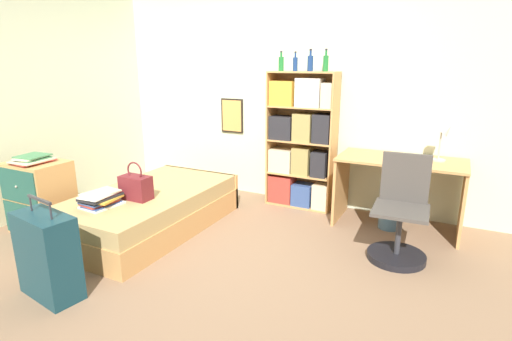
{
  "coord_description": "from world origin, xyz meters",
  "views": [
    {
      "loc": [
        2.1,
        -3.07,
        1.76
      ],
      "look_at": [
        0.46,
        0.19,
        0.75
      ],
      "focal_mm": 28.0,
      "sensor_mm": 36.0,
      "label": 1
    }
  ],
  "objects_px": {
    "book_stack_on_bed": "(101,199)",
    "bottle_brown": "(295,64)",
    "bed": "(151,209)",
    "bottle_blue": "(326,63)",
    "waste_bin": "(390,216)",
    "handbag": "(136,187)",
    "suitcase": "(48,256)",
    "dresser": "(41,197)",
    "bookcase": "(301,144)",
    "desk": "(400,180)",
    "desk_lamp": "(445,135)",
    "bottle_clear": "(310,63)",
    "bottle_green": "(281,63)",
    "magazine_pile_on_dresser": "(33,159)",
    "desk_chair": "(399,227)"
  },
  "relations": [
    {
      "from": "dresser",
      "to": "bookcase",
      "type": "distance_m",
      "value": 2.95
    },
    {
      "from": "desk",
      "to": "desk_lamp",
      "type": "height_order",
      "value": "desk_lamp"
    },
    {
      "from": "book_stack_on_bed",
      "to": "bottle_brown",
      "type": "relative_size",
      "value": 1.73
    },
    {
      "from": "magazine_pile_on_dresser",
      "to": "bottle_brown",
      "type": "xyz_separation_m",
      "value": [
        2.06,
        1.98,
        0.94
      ]
    },
    {
      "from": "bottle_clear",
      "to": "handbag",
      "type": "bearing_deg",
      "value": -125.63
    },
    {
      "from": "bottle_green",
      "to": "desk_chair",
      "type": "bearing_deg",
      "value": -29.45
    },
    {
      "from": "book_stack_on_bed",
      "to": "bottle_blue",
      "type": "bearing_deg",
      "value": 52.13
    },
    {
      "from": "book_stack_on_bed",
      "to": "bottle_blue",
      "type": "xyz_separation_m",
      "value": [
        1.53,
        1.97,
        1.24
      ]
    },
    {
      "from": "bed",
      "to": "magazine_pile_on_dresser",
      "type": "height_order",
      "value": "magazine_pile_on_dresser"
    },
    {
      "from": "handbag",
      "to": "bottle_green",
      "type": "distance_m",
      "value": 2.19
    },
    {
      "from": "handbag",
      "to": "bottle_brown",
      "type": "distance_m",
      "value": 2.27
    },
    {
      "from": "bed",
      "to": "desk",
      "type": "xyz_separation_m",
      "value": [
        2.37,
        1.22,
        0.33
      ]
    },
    {
      "from": "dresser",
      "to": "magazine_pile_on_dresser",
      "type": "height_order",
      "value": "magazine_pile_on_dresser"
    },
    {
      "from": "handbag",
      "to": "dresser",
      "type": "relative_size",
      "value": 0.51
    },
    {
      "from": "suitcase",
      "to": "waste_bin",
      "type": "xyz_separation_m",
      "value": [
        2.12,
        2.51,
        -0.2
      ]
    },
    {
      "from": "bed",
      "to": "bottle_green",
      "type": "relative_size",
      "value": 8.43
    },
    {
      "from": "bed",
      "to": "dresser",
      "type": "bearing_deg",
      "value": -150.37
    },
    {
      "from": "bottle_clear",
      "to": "magazine_pile_on_dresser",
      "type": "bearing_deg",
      "value": -138.37
    },
    {
      "from": "suitcase",
      "to": "bottle_brown",
      "type": "relative_size",
      "value": 3.56
    },
    {
      "from": "bottle_blue",
      "to": "desk_chair",
      "type": "distance_m",
      "value": 1.99
    },
    {
      "from": "bottle_green",
      "to": "bookcase",
      "type": "bearing_deg",
      "value": 0.47
    },
    {
      "from": "desk_chair",
      "to": "waste_bin",
      "type": "xyz_separation_m",
      "value": [
        -0.17,
        0.66,
        -0.17
      ]
    },
    {
      "from": "suitcase",
      "to": "bottle_green",
      "type": "distance_m",
      "value": 3.16
    },
    {
      "from": "book_stack_on_bed",
      "to": "dresser",
      "type": "relative_size",
      "value": 0.51
    },
    {
      "from": "handbag",
      "to": "bottle_blue",
      "type": "height_order",
      "value": "bottle_blue"
    },
    {
      "from": "bottle_blue",
      "to": "desk_lamp",
      "type": "xyz_separation_m",
      "value": [
        1.3,
        -0.09,
        -0.7
      ]
    },
    {
      "from": "suitcase",
      "to": "desk",
      "type": "relative_size",
      "value": 0.62
    },
    {
      "from": "dresser",
      "to": "bottle_green",
      "type": "distance_m",
      "value": 3.04
    },
    {
      "from": "bed",
      "to": "bottle_blue",
      "type": "distance_m",
      "value": 2.52
    },
    {
      "from": "desk",
      "to": "magazine_pile_on_dresser",
      "type": "bearing_deg",
      "value": -151.53
    },
    {
      "from": "dresser",
      "to": "desk_chair",
      "type": "xyz_separation_m",
      "value": [
        3.47,
        1.06,
        -0.08
      ]
    },
    {
      "from": "waste_bin",
      "to": "handbag",
      "type": "bearing_deg",
      "value": -147.67
    },
    {
      "from": "bed",
      "to": "desk",
      "type": "distance_m",
      "value": 2.68
    },
    {
      "from": "book_stack_on_bed",
      "to": "suitcase",
      "type": "height_order",
      "value": "suitcase"
    },
    {
      "from": "bottle_clear",
      "to": "desk",
      "type": "relative_size",
      "value": 0.19
    },
    {
      "from": "bed",
      "to": "bottle_blue",
      "type": "relative_size",
      "value": 7.82
    },
    {
      "from": "book_stack_on_bed",
      "to": "bottle_blue",
      "type": "height_order",
      "value": "bottle_blue"
    },
    {
      "from": "bottle_green",
      "to": "bottle_brown",
      "type": "distance_m",
      "value": 0.18
    },
    {
      "from": "magazine_pile_on_dresser",
      "to": "bottle_green",
      "type": "distance_m",
      "value": 2.89
    },
    {
      "from": "bed",
      "to": "bottle_brown",
      "type": "xyz_separation_m",
      "value": [
        1.08,
        1.39,
        1.52
      ]
    },
    {
      "from": "book_stack_on_bed",
      "to": "magazine_pile_on_dresser",
      "type": "xyz_separation_m",
      "value": [
        -0.89,
        -0.02,
        0.29
      ]
    },
    {
      "from": "dresser",
      "to": "bottle_green",
      "type": "bearing_deg",
      "value": 45.86
    },
    {
      "from": "bottle_green",
      "to": "book_stack_on_bed",
      "type": "bearing_deg",
      "value": -116.89
    },
    {
      "from": "bottle_brown",
      "to": "waste_bin",
      "type": "height_order",
      "value": "bottle_brown"
    },
    {
      "from": "bed",
      "to": "bottle_blue",
      "type": "height_order",
      "value": "bottle_blue"
    },
    {
      "from": "magazine_pile_on_dresser",
      "to": "desk",
      "type": "height_order",
      "value": "magazine_pile_on_dresser"
    },
    {
      "from": "book_stack_on_bed",
      "to": "desk_lamp",
      "type": "relative_size",
      "value": 0.93
    },
    {
      "from": "suitcase",
      "to": "bookcase",
      "type": "relative_size",
      "value": 0.48
    },
    {
      "from": "desk_lamp",
      "to": "waste_bin",
      "type": "distance_m",
      "value": 1.01
    },
    {
      "from": "bed",
      "to": "waste_bin",
      "type": "xyz_separation_m",
      "value": [
        2.31,
        1.16,
        -0.08
      ]
    }
  ]
}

